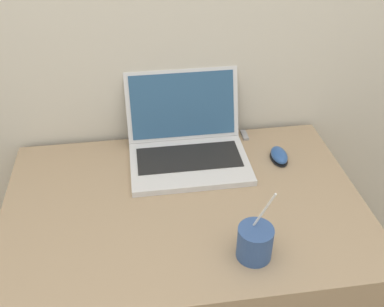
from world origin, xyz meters
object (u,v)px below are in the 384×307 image
at_px(usb_stick, 245,135).
at_px(laptop, 187,142).
at_px(drink_cup, 255,242).
at_px(computer_mouse, 279,156).

bearing_deg(usb_stick, laptop, -157.82).
distance_m(laptop, drink_cup, 0.48).
height_order(laptop, computer_mouse, laptop).
distance_m(drink_cup, computer_mouse, 0.45).
bearing_deg(computer_mouse, laptop, 167.45).
xyz_separation_m(drink_cup, usb_stick, (0.11, 0.56, -0.05)).
distance_m(computer_mouse, usb_stick, 0.18).
bearing_deg(usb_stick, drink_cup, -101.38).
distance_m(laptop, usb_stick, 0.25).
bearing_deg(computer_mouse, usb_stick, 116.71).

